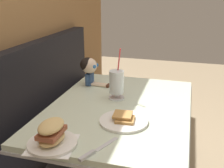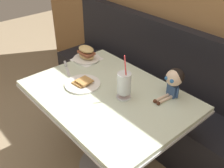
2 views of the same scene
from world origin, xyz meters
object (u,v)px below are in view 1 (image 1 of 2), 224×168
object	(u,v)px
butter_knife	(93,152)
sandwich_plate	(52,136)
toast_plate	(124,120)
milkshake_glass	(117,83)
seated_doll	(89,67)

from	to	relation	value
butter_knife	sandwich_plate	bearing A→B (deg)	86.49
toast_plate	butter_knife	distance (m)	0.31
milkshake_glass	seated_doll	xyz separation A→B (m)	(0.20, 0.25, 0.03)
butter_knife	seated_doll	bearing A→B (deg)	21.16
toast_plate	seated_doll	world-z (taller)	seated_doll
seated_doll	sandwich_plate	bearing A→B (deg)	-171.57
butter_knife	seated_doll	world-z (taller)	seated_doll
milkshake_glass	sandwich_plate	bearing A→B (deg)	167.22
sandwich_plate	butter_knife	size ratio (longest dim) A/B	1.02
sandwich_plate	seated_doll	bearing A→B (deg)	8.43
sandwich_plate	seated_doll	distance (m)	0.80
toast_plate	milkshake_glass	distance (m)	0.33
milkshake_glass	seated_doll	distance (m)	0.32
toast_plate	sandwich_plate	distance (m)	0.39
toast_plate	sandwich_plate	xyz separation A→B (m)	(-0.29, 0.25, 0.03)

